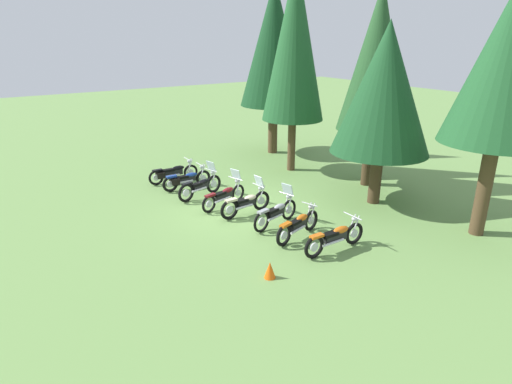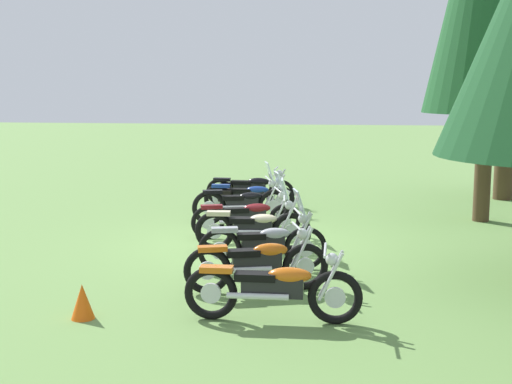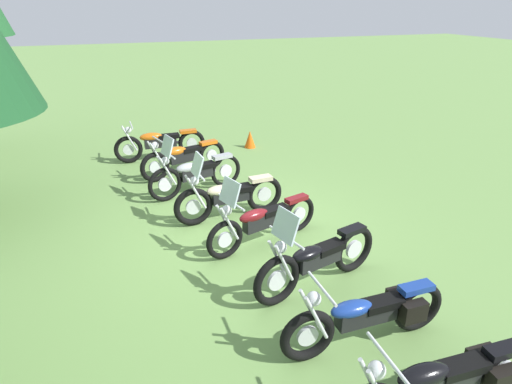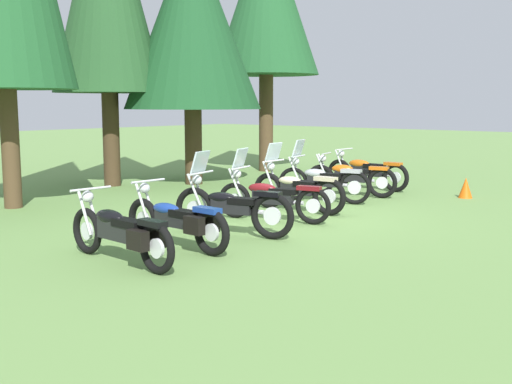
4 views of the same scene
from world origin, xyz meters
The scene contains 10 objects.
ground_plane centered at (0.00, 0.00, 0.00)m, with size 80.00×80.00×0.00m, color #6B934C.
motorcycle_0 centered at (-4.39, -0.60, 0.45)m, with size 0.66×2.32×0.99m.
motorcycle_1 centered at (-3.25, -0.48, 0.43)m, with size 0.66×2.23×1.00m.
motorcycle_2 centered at (-2.00, -0.41, 0.48)m, with size 0.84×2.20×1.39m.
motorcycle_3 centered at (-0.58, -0.10, 0.46)m, with size 0.90×2.21×1.35m.
motorcycle_4 centered at (0.57, 0.16, 0.47)m, with size 0.67×2.21×1.39m.
motorcycle_5 centered at (1.95, 0.51, 0.49)m, with size 0.74×2.16×1.38m.
motorcycle_6 centered at (3.13, 0.53, 0.46)m, with size 0.82×2.18×1.01m.
motorcycle_7 centered at (4.47, 0.90, 0.46)m, with size 0.76×2.38×1.02m.
traffic_cone centered at (4.65, -1.68, 0.24)m, with size 0.32×0.32×0.48m, color #EA590F.
Camera 3 is at (-6.77, 2.23, 3.91)m, focal length 30.67 mm.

